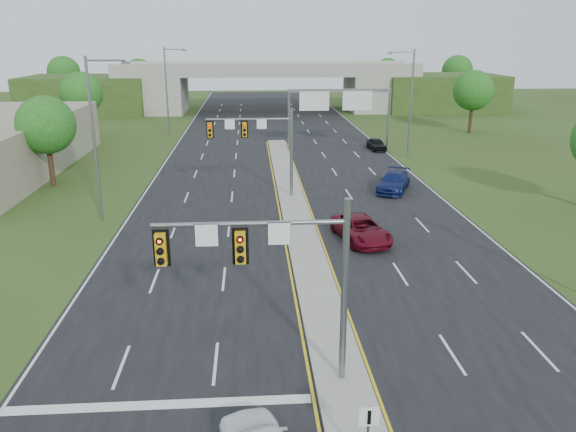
% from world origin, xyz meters
% --- Properties ---
extents(ground, '(240.00, 240.00, 0.00)m').
position_xyz_m(ground, '(0.00, 0.00, 0.00)').
color(ground, '#304017').
rests_on(ground, ground).
extents(road, '(24.00, 160.00, 0.02)m').
position_xyz_m(road, '(0.00, 35.00, 0.01)').
color(road, black).
rests_on(road, ground).
extents(median, '(2.00, 54.00, 0.16)m').
position_xyz_m(median, '(0.00, 23.00, 0.10)').
color(median, gray).
rests_on(median, road).
extents(lane_markings, '(23.72, 160.00, 0.01)m').
position_xyz_m(lane_markings, '(-0.60, 28.91, 0.02)').
color(lane_markings, gold).
rests_on(lane_markings, road).
extents(signal_mast_near, '(6.62, 0.60, 7.00)m').
position_xyz_m(signal_mast_near, '(-2.26, -0.07, 4.73)').
color(signal_mast_near, slate).
rests_on(signal_mast_near, ground).
extents(signal_mast_far, '(6.62, 0.60, 7.00)m').
position_xyz_m(signal_mast_far, '(-2.26, 24.93, 4.73)').
color(signal_mast_far, slate).
rests_on(signal_mast_far, ground).
extents(keep_right_sign, '(0.60, 0.13, 2.20)m').
position_xyz_m(keep_right_sign, '(0.00, -4.53, 1.52)').
color(keep_right_sign, slate).
rests_on(keep_right_sign, ground).
extents(sign_gantry, '(11.58, 0.44, 6.67)m').
position_xyz_m(sign_gantry, '(6.68, 44.92, 5.24)').
color(sign_gantry, slate).
rests_on(sign_gantry, ground).
extents(overpass, '(80.00, 14.00, 8.10)m').
position_xyz_m(overpass, '(0.00, 80.00, 3.55)').
color(overpass, gray).
rests_on(overpass, ground).
extents(lightpole_l_mid, '(2.85, 0.25, 11.00)m').
position_xyz_m(lightpole_l_mid, '(-13.30, 20.00, 6.10)').
color(lightpole_l_mid, slate).
rests_on(lightpole_l_mid, ground).
extents(lightpole_l_far, '(2.85, 0.25, 11.00)m').
position_xyz_m(lightpole_l_far, '(-13.30, 55.00, 6.10)').
color(lightpole_l_far, slate).
rests_on(lightpole_l_far, ground).
extents(lightpole_r_far, '(2.85, 0.25, 11.00)m').
position_xyz_m(lightpole_r_far, '(13.30, 40.00, 6.10)').
color(lightpole_r_far, slate).
rests_on(lightpole_r_far, ground).
extents(tree_l_near, '(4.80, 4.80, 7.60)m').
position_xyz_m(tree_l_near, '(-20.00, 30.00, 5.18)').
color(tree_l_near, '#382316').
rests_on(tree_l_near, ground).
extents(tree_l_mid, '(5.20, 5.20, 8.12)m').
position_xyz_m(tree_l_mid, '(-24.00, 55.00, 5.51)').
color(tree_l_mid, '#382316').
rests_on(tree_l_mid, ground).
extents(tree_r_mid, '(5.20, 5.20, 8.12)m').
position_xyz_m(tree_r_mid, '(26.00, 55.00, 5.51)').
color(tree_r_mid, '#382316').
rests_on(tree_r_mid, ground).
extents(tree_back_a, '(6.00, 6.00, 8.85)m').
position_xyz_m(tree_back_a, '(-38.00, 94.00, 5.84)').
color(tree_back_a, '#382316').
rests_on(tree_back_a, ground).
extents(tree_back_b, '(5.60, 5.60, 8.32)m').
position_xyz_m(tree_back_b, '(-24.00, 94.00, 5.51)').
color(tree_back_b, '#382316').
rests_on(tree_back_b, ground).
extents(tree_back_c, '(5.60, 5.60, 8.32)m').
position_xyz_m(tree_back_c, '(24.00, 94.00, 5.51)').
color(tree_back_c, '#382316').
rests_on(tree_back_c, ground).
extents(tree_back_d, '(6.00, 6.00, 8.85)m').
position_xyz_m(tree_back_d, '(38.00, 94.00, 5.84)').
color(tree_back_d, '#382316').
rests_on(tree_back_d, ground).
extents(car_far_a, '(3.50, 5.73, 1.49)m').
position_xyz_m(car_far_a, '(3.58, 14.78, 0.76)').
color(car_far_a, '#5A0918').
rests_on(car_far_a, road).
extents(car_far_b, '(4.10, 5.64, 1.52)m').
position_xyz_m(car_far_b, '(8.54, 26.37, 0.78)').
color(car_far_b, '#0D184E').
rests_on(car_far_b, road).
extents(car_far_c, '(1.83, 3.94, 1.31)m').
position_xyz_m(car_far_c, '(11.00, 43.93, 0.67)').
color(car_far_c, black).
rests_on(car_far_c, road).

